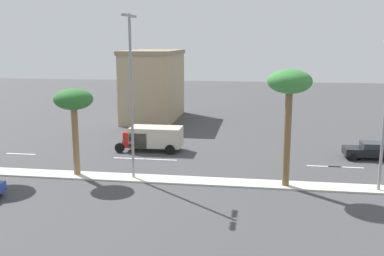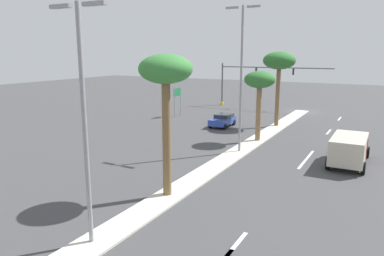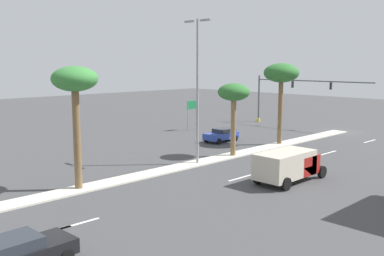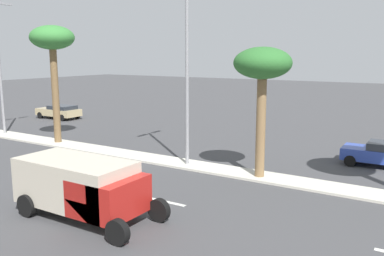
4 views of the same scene
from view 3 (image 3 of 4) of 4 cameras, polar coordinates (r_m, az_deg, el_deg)
name	(u,v)px [view 3 (image 3 of 4)]	position (r m, az deg, el deg)	size (l,w,h in m)	color
ground_plane	(181,167)	(36.19, -1.44, -5.13)	(160.00, 160.00, 0.00)	#424244
median_curb	(100,185)	(31.60, -11.85, -7.22)	(1.80, 69.57, 0.12)	beige
lane_stripe_rear	(370,141)	(51.86, 22.04, -1.60)	(0.20, 2.80, 0.01)	silver
lane_stripe_far	(329,153)	(43.89, 17.30, -3.09)	(0.20, 2.80, 0.01)	silver
lane_stripe_mid	(264,171)	(35.42, 9.34, -5.54)	(0.20, 2.80, 0.01)	silver
lane_stripe_left	(241,178)	(33.22, 6.39, -6.41)	(0.20, 2.80, 0.01)	silver
lane_stripe_near	(76,224)	(24.65, -14.79, -12.00)	(0.20, 2.80, 0.01)	silver
lane_stripe_right	(46,233)	(23.92, -18.46, -12.80)	(0.20, 2.80, 0.01)	silver
traffic_signal_gantry	(284,93)	(61.92, 11.89, 4.42)	(17.08, 0.53, 6.71)	#515459
directional_road_sign	(192,109)	(55.53, 0.01, 2.53)	(0.10, 1.72, 3.75)	gray
palm_tree_inboard	(281,75)	(46.33, 11.51, 6.76)	(3.61, 3.61, 8.35)	brown
palm_tree_far	(234,95)	(39.78, 5.44, 4.29)	(2.89, 2.89, 6.57)	olive
palm_tree_near	(75,85)	(29.83, -14.95, 5.45)	(3.03, 3.03, 8.18)	brown
street_lamp_leading	(198,82)	(36.48, 0.73, 6.01)	(2.90, 0.24, 11.90)	gray
sedan_black_leading	(20,252)	(20.10, -21.43, -14.73)	(2.16, 4.27, 1.47)	black
sedan_blue_center	(222,135)	(47.87, 3.87, -0.87)	(2.05, 3.94, 1.42)	#2D47AD
box_truck	(289,164)	(32.42, 12.42, -4.63)	(2.61, 6.01, 2.26)	#B21E19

